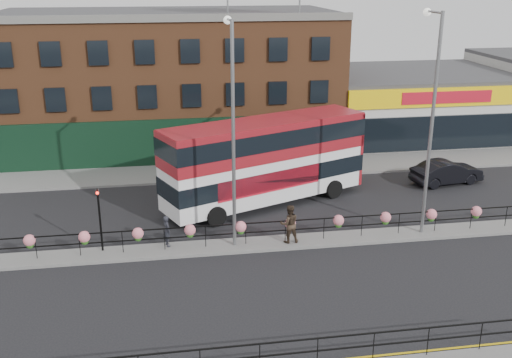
{
  "coord_description": "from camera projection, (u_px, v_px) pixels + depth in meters",
  "views": [
    {
      "loc": [
        -4.86,
        -26.9,
        12.94
      ],
      "look_at": [
        0.0,
        3.0,
        2.5
      ],
      "focal_mm": 42.0,
      "sensor_mm": 36.0,
      "label": 1
    }
  ],
  "objects": [
    {
      "name": "pedestrian_b",
      "position": [
        289.0,
        224.0,
        29.75
      ],
      "size": [
        1.03,
        0.84,
        1.98
      ],
      "primitive_type": "imported",
      "rotation": [
        0.0,
        0.0,
        3.19
      ],
      "color": "#382A1F",
      "rests_on": "median"
    },
    {
      "name": "supermarket",
      "position": [
        412.0,
        103.0,
        50.19
      ],
      "size": [
        15.0,
        12.25,
        5.3
      ],
      "color": "silver",
      "rests_on": "ground"
    },
    {
      "name": "north_pavement",
      "position": [
        235.0,
        170.0,
        41.23
      ],
      "size": [
        60.0,
        4.0,
        0.15
      ],
      "primitive_type": "cube",
      "color": "slate",
      "rests_on": "ground"
    },
    {
      "name": "median",
      "position": [
        266.0,
        244.0,
        30.03
      ],
      "size": [
        60.0,
        1.6,
        0.15
      ],
      "primitive_type": "cube",
      "color": "slate",
      "rests_on": "ground"
    },
    {
      "name": "south_railing",
      "position": [
        260.0,
        351.0,
        20.02
      ],
      "size": [
        20.04,
        0.05,
        1.12
      ],
      "color": "black",
      "rests_on": "south_pavement"
    },
    {
      "name": "car",
      "position": [
        447.0,
        172.0,
        38.64
      ],
      "size": [
        3.25,
        5.25,
        1.54
      ],
      "primitive_type": "imported",
      "rotation": [
        0.0,
        0.0,
        1.75
      ],
      "color": "black",
      "rests_on": "ground"
    },
    {
      "name": "double_decker_bus",
      "position": [
        266.0,
        153.0,
        34.52
      ],
      "size": [
        12.61,
        7.53,
        5.04
      ],
      "color": "white",
      "rests_on": "ground"
    },
    {
      "name": "lamp_column_east",
      "position": [
        431.0,
        106.0,
        29.34
      ],
      "size": [
        0.4,
        1.96,
        11.19
      ],
      "color": "gray",
      "rests_on": "median"
    },
    {
      "name": "lamp_column_west",
      "position": [
        232.0,
        116.0,
        27.92
      ],
      "size": [
        0.39,
        1.92,
        10.92
      ],
      "color": "gray",
      "rests_on": "median"
    },
    {
      "name": "brick_building",
      "position": [
        170.0,
        80.0,
        46.41
      ],
      "size": [
        25.0,
        12.21,
        10.3
      ],
      "color": "brown",
      "rests_on": "ground"
    },
    {
      "name": "median_railing",
      "position": [
        266.0,
        226.0,
        29.72
      ],
      "size": [
        30.04,
        0.56,
        1.23
      ],
      "color": "black",
      "rests_on": "median"
    },
    {
      "name": "traffic_light_median",
      "position": [
        99.0,
        206.0,
        28.41
      ],
      "size": [
        0.15,
        0.28,
        3.65
      ],
      "color": "black",
      "rests_on": "median"
    },
    {
      "name": "ground",
      "position": [
        266.0,
        245.0,
        30.06
      ],
      "size": [
        120.0,
        120.0,
        0.0
      ],
      "primitive_type": "plane",
      "color": "black",
      "rests_on": "ground"
    },
    {
      "name": "pedestrian_a",
      "position": [
        167.0,
        231.0,
        29.41
      ],
      "size": [
        0.79,
        0.7,
        1.59
      ],
      "primitive_type": "imported",
      "rotation": [
        0.0,
        0.0,
        1.86
      ],
      "color": "#212229",
      "rests_on": "median"
    }
  ]
}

